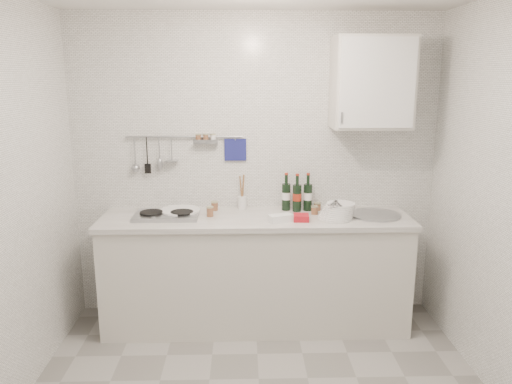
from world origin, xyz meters
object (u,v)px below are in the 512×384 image
(plate_stack_hob, at_px, (179,212))
(utensil_crock, at_px, (242,201))
(wine_bottles, at_px, (297,192))
(plate_stack_sink, at_px, (338,211))
(wall_cabinet, at_px, (372,83))

(plate_stack_hob, xyz_separation_m, utensil_crock, (0.50, 0.16, 0.05))
(plate_stack_hob, relative_size, utensil_crock, 1.15)
(plate_stack_hob, xyz_separation_m, wine_bottles, (0.95, 0.10, 0.13))
(wine_bottles, distance_m, utensil_crock, 0.46)
(wine_bottles, xyz_separation_m, utensil_crock, (-0.45, 0.06, -0.09))
(wine_bottles, bearing_deg, utensil_crock, 172.38)
(utensil_crock, bearing_deg, plate_stack_hob, -162.29)
(plate_stack_hob, bearing_deg, wine_bottles, 6.02)
(plate_stack_hob, height_order, plate_stack_sink, plate_stack_sink)
(plate_stack_sink, relative_size, utensil_crock, 0.99)
(wall_cabinet, bearing_deg, utensil_crock, 173.83)
(plate_stack_sink, bearing_deg, utensil_crock, 157.86)
(utensil_crock, bearing_deg, wall_cabinet, -6.17)
(plate_stack_hob, height_order, utensil_crock, utensil_crock)
(plate_stack_sink, xyz_separation_m, utensil_crock, (-0.74, 0.30, 0.01))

